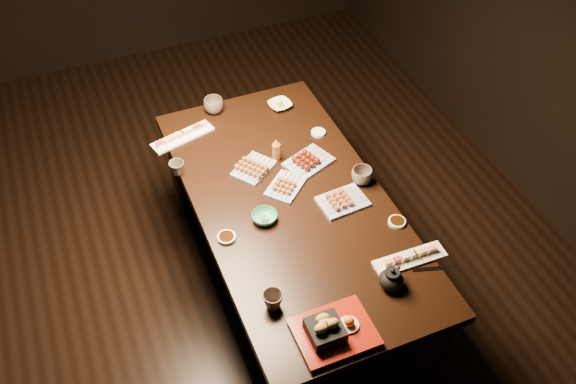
# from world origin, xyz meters

# --- Properties ---
(ground) EXTENTS (5.00, 5.00, 0.00)m
(ground) POSITION_xyz_m (0.00, 0.00, 0.00)
(ground) COLOR black
(ground) RESTS_ON ground
(dining_table) EXTENTS (1.14, 1.91, 0.75)m
(dining_table) POSITION_xyz_m (0.28, -0.26, 0.38)
(dining_table) COLOR black
(dining_table) RESTS_ON ground
(sushi_platter_near) EXTENTS (0.34, 0.10, 0.04)m
(sushi_platter_near) POSITION_xyz_m (0.62, -0.80, 0.77)
(sushi_platter_near) COLOR white
(sushi_platter_near) RESTS_ON dining_table
(sushi_platter_far) EXTENTS (0.36, 0.18, 0.04)m
(sushi_platter_far) POSITION_xyz_m (-0.08, 0.40, 0.77)
(sushi_platter_far) COLOR white
(sushi_platter_far) RESTS_ON dining_table
(yakitori_plate_center) EXTENTS (0.25, 0.24, 0.05)m
(yakitori_plate_center) POSITION_xyz_m (0.28, -0.16, 0.78)
(yakitori_plate_center) COLOR #828EB6
(yakitori_plate_center) RESTS_ON dining_table
(yakitori_plate_right) EXTENTS (0.24, 0.18, 0.06)m
(yakitori_plate_right) POSITION_xyz_m (0.50, -0.36, 0.78)
(yakitori_plate_right) COLOR #828EB6
(yakitori_plate_right) RESTS_ON dining_table
(yakitori_plate_left) EXTENTS (0.26, 0.24, 0.05)m
(yakitori_plate_left) POSITION_xyz_m (0.18, 0.02, 0.78)
(yakitori_plate_left) COLOR #828EB6
(yakitori_plate_left) RESTS_ON dining_table
(tsukune_plate) EXTENTS (0.28, 0.24, 0.06)m
(tsukune_plate) POSITION_xyz_m (0.46, -0.04, 0.78)
(tsukune_plate) COLOR #828EB6
(tsukune_plate) RESTS_ON dining_table
(edamame_bowl_green) EXTENTS (0.14, 0.14, 0.04)m
(edamame_bowl_green) POSITION_xyz_m (0.11, -0.33, 0.77)
(edamame_bowl_green) COLOR #2F926A
(edamame_bowl_green) RESTS_ON dining_table
(edamame_bowl_cream) EXTENTS (0.14, 0.14, 0.03)m
(edamame_bowl_cream) POSITION_xyz_m (0.50, 0.45, 0.77)
(edamame_bowl_cream) COLOR beige
(edamame_bowl_cream) RESTS_ON dining_table
(tempura_tray) EXTENTS (0.32, 0.25, 0.12)m
(tempura_tray) POSITION_xyz_m (0.14, -1.02, 0.81)
(tempura_tray) COLOR black
(tempura_tray) RESTS_ON dining_table
(teacup_near_left) EXTENTS (0.09, 0.09, 0.08)m
(teacup_near_left) POSITION_xyz_m (-0.03, -0.80, 0.79)
(teacup_near_left) COLOR #4E443B
(teacup_near_left) RESTS_ON dining_table
(teacup_mid_right) EXTENTS (0.13, 0.13, 0.08)m
(teacup_mid_right) POSITION_xyz_m (0.65, -0.27, 0.79)
(teacup_mid_right) COLOR #4E443B
(teacup_mid_right) RESTS_ON dining_table
(teacup_far_left) EXTENTS (0.09, 0.09, 0.07)m
(teacup_far_left) POSITION_xyz_m (-0.18, 0.14, 0.79)
(teacup_far_left) COLOR #4E443B
(teacup_far_left) RESTS_ON dining_table
(teacup_far_right) EXTENTS (0.13, 0.13, 0.09)m
(teacup_far_right) POSITION_xyz_m (0.14, 0.56, 0.79)
(teacup_far_right) COLOR #4E443B
(teacup_far_right) RESTS_ON dining_table
(teapot) EXTENTS (0.18, 0.18, 0.11)m
(teapot) POSITION_xyz_m (0.47, -0.89, 0.80)
(teapot) COLOR black
(teapot) RESTS_ON dining_table
(condiment_bottle) EXTENTS (0.05, 0.05, 0.13)m
(condiment_bottle) POSITION_xyz_m (0.32, 0.05, 0.82)
(condiment_bottle) COLOR brown
(condiment_bottle) RESTS_ON dining_table
(sauce_dish_west) EXTENTS (0.10, 0.10, 0.02)m
(sauce_dish_west) POSITION_xyz_m (-0.09, -0.37, 0.76)
(sauce_dish_west) COLOR white
(sauce_dish_west) RESTS_ON dining_table
(sauce_dish_east) EXTENTS (0.08, 0.08, 0.01)m
(sauce_dish_east) POSITION_xyz_m (0.61, 0.16, 0.76)
(sauce_dish_east) COLOR white
(sauce_dish_east) RESTS_ON dining_table
(sauce_dish_se) EXTENTS (0.10, 0.10, 0.01)m
(sauce_dish_se) POSITION_xyz_m (0.68, -0.58, 0.76)
(sauce_dish_se) COLOR white
(sauce_dish_se) RESTS_ON dining_table
(sauce_dish_nw) EXTENTS (0.08, 0.08, 0.01)m
(sauce_dish_nw) POSITION_xyz_m (-0.10, 0.41, 0.76)
(sauce_dish_nw) COLOR white
(sauce_dish_nw) RESTS_ON dining_table
(chopsticks_near) EXTENTS (0.21, 0.15, 0.01)m
(chopsticks_near) POSITION_xyz_m (0.20, -0.97, 0.75)
(chopsticks_near) COLOR black
(chopsticks_near) RESTS_ON dining_table
(chopsticks_se) EXTENTS (0.20, 0.08, 0.01)m
(chopsticks_se) POSITION_xyz_m (0.70, -0.88, 0.75)
(chopsticks_se) COLOR black
(chopsticks_se) RESTS_ON dining_table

